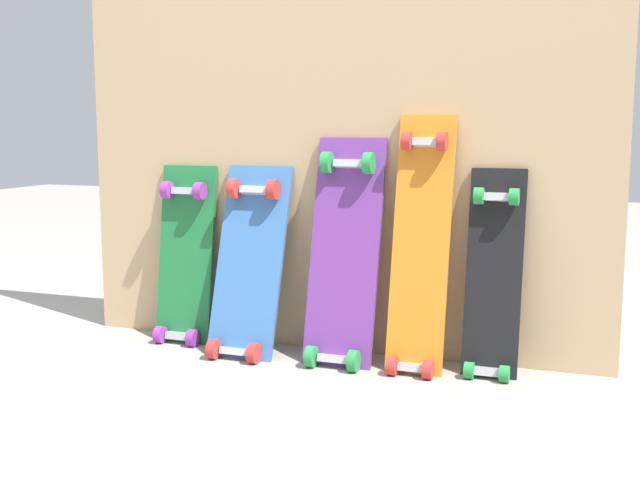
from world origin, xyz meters
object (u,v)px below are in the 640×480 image
skateboard_purple (343,261)px  skateboard_black (493,284)px  skateboard_orange (420,254)px  skateboard_green (185,263)px  skateboard_blue (248,270)px

skateboard_purple → skateboard_black: 0.48m
skateboard_purple → skateboard_orange: bearing=1.7°
skateboard_green → skateboard_purple: 0.61m
skateboard_green → skateboard_black: 1.08m
skateboard_blue → skateboard_black: 0.80m
skateboard_green → skateboard_purple: size_ratio=0.87×
skateboard_blue → skateboard_orange: skateboard_orange is taller
skateboard_purple → skateboard_black: bearing=3.8°
skateboard_black → skateboard_purple: bearing=-176.2°
skateboard_black → skateboard_orange: bearing=-173.8°
skateboard_purple → skateboard_black: skateboard_purple is taller
skateboard_blue → skateboard_black: size_ratio=0.98×
skateboard_green → skateboard_black: bearing=-0.7°
skateboard_orange → skateboard_green: bearing=177.5°
skateboard_green → skateboard_blue: (0.27, -0.06, 0.00)m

